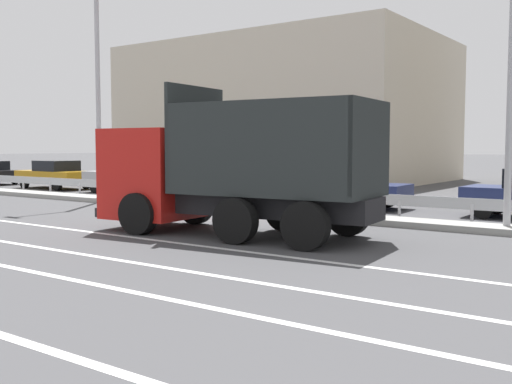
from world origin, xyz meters
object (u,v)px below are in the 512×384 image
(parked_car_1, at_px, (55,175))
(parked_car_4, at_px, (339,188))
(parked_car_2, at_px, (131,177))
(dump_truck, at_px, (205,179))
(street_lamp_2, at_px, (512,40))
(parked_car_3, at_px, (222,180))
(street_lamp_1, at_px, (94,84))
(median_road_sign, at_px, (190,167))

(parked_car_1, height_order, parked_car_4, parked_car_1)
(parked_car_1, relative_size, parked_car_2, 0.99)
(dump_truck, distance_m, parked_car_1, 18.29)
(dump_truck, xyz_separation_m, street_lamp_2, (6.29, 4.17, 3.43))
(parked_car_1, relative_size, parked_car_3, 0.98)
(dump_truck, height_order, parked_car_3, dump_truck)
(parked_car_2, bearing_deg, street_lamp_1, -153.78)
(parked_car_1, distance_m, parked_car_3, 10.68)
(parked_car_1, height_order, parked_car_3, parked_car_3)
(median_road_sign, relative_size, street_lamp_1, 0.33)
(parked_car_1, bearing_deg, parked_car_4, -88.33)
(street_lamp_1, xyz_separation_m, street_lamp_2, (15.07, 0.40, 0.19))
(parked_car_1, xyz_separation_m, parked_car_3, (10.67, 0.52, 0.03))
(parked_car_2, relative_size, parked_car_4, 0.94)
(dump_truck, xyz_separation_m, median_road_sign, (-4.20, 4.12, 0.10))
(median_road_sign, distance_m, parked_car_4, 5.37)
(parked_car_4, bearing_deg, parked_car_2, -93.94)
(street_lamp_1, bearing_deg, parked_car_2, 120.79)
(street_lamp_2, distance_m, parked_car_4, 8.41)
(street_lamp_1, relative_size, parked_car_1, 1.77)
(street_lamp_1, height_order, parked_car_4, street_lamp_1)
(median_road_sign, distance_m, parked_car_1, 12.93)
(dump_truck, relative_size, parked_car_4, 1.47)
(median_road_sign, distance_m, parked_car_3, 4.43)
(parked_car_2, bearing_deg, median_road_sign, -122.36)
(street_lamp_2, height_order, parked_car_4, street_lamp_2)
(median_road_sign, bearing_deg, street_lamp_1, -175.62)
(median_road_sign, relative_size, parked_car_3, 0.56)
(parked_car_4, bearing_deg, parked_car_1, -92.95)
(street_lamp_2, relative_size, parked_car_1, 1.86)
(street_lamp_1, distance_m, parked_car_1, 9.55)
(parked_car_3, xyz_separation_m, parked_car_4, (5.77, -0.51, -0.09))
(dump_truck, relative_size, parked_car_2, 1.56)
(median_road_sign, height_order, street_lamp_1, street_lamp_1)
(street_lamp_1, height_order, street_lamp_2, street_lamp_2)
(parked_car_2, xyz_separation_m, parked_car_3, (5.21, 0.33, 0.03))
(street_lamp_2, bearing_deg, street_lamp_1, -178.48)
(median_road_sign, bearing_deg, parked_car_3, 113.82)
(street_lamp_2, xyz_separation_m, parked_car_3, (-12.26, 3.96, -4.01))
(median_road_sign, height_order, parked_car_2, median_road_sign)
(street_lamp_2, height_order, parked_car_2, street_lamp_2)
(parked_car_1, bearing_deg, median_road_sign, -104.02)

